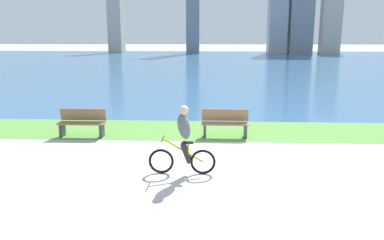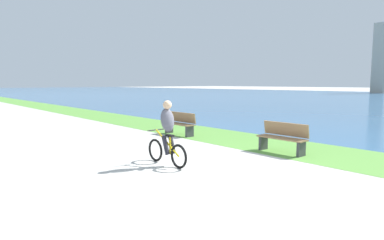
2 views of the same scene
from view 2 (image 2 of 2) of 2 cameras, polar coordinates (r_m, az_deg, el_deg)
name	(u,v)px [view 2 (image 2 of 2)]	position (r m, az deg, el deg)	size (l,w,h in m)	color
ground_plane	(217,167)	(8.17, 4.48, -8.21)	(300.00, 300.00, 0.00)	#B2AFA8
grass_strip_bayside	(294,148)	(10.89, 17.47, -4.75)	(120.00, 2.89, 0.01)	#59933D
cyclist_lead	(167,133)	(8.21, -4.36, -2.25)	(1.59, 0.52, 1.64)	black
bench_near_path	(180,124)	(13.02, -2.10, -0.66)	(1.50, 0.47, 0.90)	olive
bench_far_along_path	(283,138)	(10.06, 15.59, -3.02)	(1.50, 0.47, 0.90)	olive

